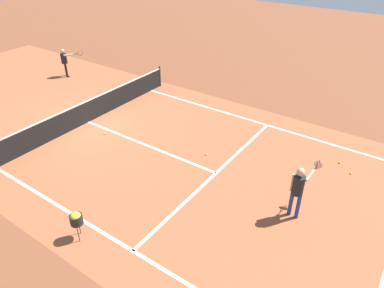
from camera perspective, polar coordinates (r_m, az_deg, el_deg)
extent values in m
plane|color=brown|center=(15.78, -16.34, 3.42)|extent=(60.00, 60.00, 0.00)
cube|color=#9E5433|center=(15.78, -16.34, 3.42)|extent=(10.62, 24.40, 0.00)
cube|color=white|center=(9.91, -11.49, -15.38)|extent=(0.10, 11.89, 0.01)
cube|color=white|center=(15.38, 10.49, 3.47)|extent=(0.10, 11.89, 0.01)
cube|color=white|center=(12.08, 3.91, -4.68)|extent=(8.22, 0.10, 0.01)
cube|color=white|center=(13.68, -7.59, -0.09)|extent=(0.10, 6.40, 0.01)
cylinder|color=#33383D|center=(18.63, -5.18, 10.83)|extent=(0.09, 0.09, 1.07)
cube|color=black|center=(15.58, -16.59, 4.89)|extent=(9.72, 0.02, 0.91)
cube|color=white|center=(15.38, -16.86, 6.48)|extent=(9.72, 0.03, 0.05)
cylinder|color=navy|center=(10.61, 15.61, -9.17)|extent=(0.11, 0.11, 0.83)
cylinder|color=navy|center=(10.57, 16.70, -9.60)|extent=(0.11, 0.11, 0.83)
cylinder|color=black|center=(10.15, 16.74, -6.37)|extent=(0.32, 0.32, 0.58)
sphere|color=tan|center=(9.89, 17.14, -4.33)|extent=(0.23, 0.23, 0.23)
cylinder|color=tan|center=(10.19, 15.87, -6.00)|extent=(0.08, 0.08, 0.57)
cylinder|color=tan|center=(10.20, 18.43, -4.81)|extent=(0.57, 0.10, 0.08)
cylinder|color=black|center=(10.51, 19.20, -3.76)|extent=(0.22, 0.04, 0.03)
torus|color=red|center=(10.71, 19.64, -3.15)|extent=(0.28, 0.03, 0.28)
cylinder|color=silver|center=(10.71, 19.64, -3.15)|extent=(0.01, 0.25, 0.25)
cylinder|color=black|center=(21.19, -19.65, 11.29)|extent=(0.11, 0.11, 0.75)
cylinder|color=black|center=(20.99, -19.58, 11.11)|extent=(0.11, 0.11, 0.75)
cylinder|color=black|center=(20.89, -19.93, 12.83)|extent=(0.32, 0.32, 0.52)
sphere|color=tan|center=(20.78, -20.14, 13.88)|extent=(0.21, 0.21, 0.21)
cylinder|color=tan|center=(21.05, -19.99, 12.97)|extent=(0.08, 0.08, 0.51)
cylinder|color=tan|center=(20.69, -19.27, 13.39)|extent=(0.48, 0.33, 0.08)
cylinder|color=black|center=(20.71, -18.26, 13.59)|extent=(0.20, 0.14, 0.03)
torus|color=red|center=(20.74, -17.60, 13.72)|extent=(0.25, 0.17, 0.28)
cylinder|color=silver|center=(20.74, -17.60, 13.72)|extent=(0.13, 0.22, 0.25)
cylinder|color=black|center=(9.90, -18.13, -11.49)|extent=(0.34, 0.34, 0.28)
cylinder|color=black|center=(10.06, -17.83, -13.67)|extent=(0.02, 0.02, 0.50)
cylinder|color=black|center=(10.26, -17.69, -12.54)|extent=(0.02, 0.02, 0.50)
sphere|color=#CCE033|center=(9.84, -18.22, -11.10)|extent=(0.29, 0.29, 0.29)
sphere|color=#CCE033|center=(12.95, 2.30, -1.66)|extent=(0.07, 0.07, 0.07)
sphere|color=#CCE033|center=(14.62, -13.79, 1.60)|extent=(0.07, 0.07, 0.07)
sphere|color=#CCE033|center=(13.55, 22.67, -2.77)|extent=(0.07, 0.07, 0.07)
sphere|color=#CCE033|center=(13.14, 24.21, -4.30)|extent=(0.07, 0.07, 0.07)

